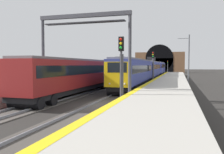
# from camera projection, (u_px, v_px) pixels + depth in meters

# --- Properties ---
(ground_plane) EXTENTS (320.00, 320.00, 0.00)m
(ground_plane) POSITION_uv_depth(u_px,v_px,m) (103.00, 105.00, 18.45)
(ground_plane) COLOR #282623
(platform_right) EXTENTS (112.00, 4.91, 1.02)m
(platform_right) POSITION_uv_depth(u_px,v_px,m) (159.00, 101.00, 17.17)
(platform_right) COLOR #ADA89E
(platform_right) RESTS_ON ground_plane
(platform_left) EXTENTS (112.00, 4.91, 1.02)m
(platform_left) POSITION_uv_depth(u_px,v_px,m) (6.00, 95.00, 21.01)
(platform_left) COLOR #ADA89E
(platform_left) RESTS_ON ground_plane
(platform_right_edge_strip) EXTENTS (112.00, 0.50, 0.01)m
(platform_right_edge_strip) POSITION_uv_depth(u_px,v_px,m) (130.00, 93.00, 17.76)
(platform_right_edge_strip) COLOR yellow
(platform_right_edge_strip) RESTS_ON platform_right
(track_main_line) EXTENTS (160.00, 2.76, 0.21)m
(track_main_line) POSITION_uv_depth(u_px,v_px,m) (103.00, 105.00, 18.45)
(track_main_line) COLOR #423D38
(track_main_line) RESTS_ON ground_plane
(track_adjacent_line) EXTENTS (160.00, 2.80, 0.21)m
(track_adjacent_line) POSITION_uv_depth(u_px,v_px,m) (50.00, 102.00, 19.78)
(track_adjacent_line) COLOR #4C4742
(track_adjacent_line) RESTS_ON ground_plane
(train_main_approaching) EXTENTS (56.62, 2.94, 4.89)m
(train_main_approaching) POSITION_uv_depth(u_px,v_px,m) (151.00, 69.00, 49.54)
(train_main_approaching) COLOR navy
(train_main_approaching) RESTS_ON ground_plane
(train_adjacent_platform) EXTENTS (38.47, 2.91, 4.74)m
(train_adjacent_platform) POSITION_uv_depth(u_px,v_px,m) (104.00, 72.00, 34.06)
(train_adjacent_platform) COLOR maroon
(train_adjacent_platform) RESTS_ON ground_plane
(railway_signal_near) EXTENTS (0.39, 0.38, 5.27)m
(railway_signal_near) POSITION_uv_depth(u_px,v_px,m) (121.00, 65.00, 17.01)
(railway_signal_near) COLOR #38383D
(railway_signal_near) RESTS_ON ground_plane
(railway_signal_mid) EXTENTS (0.39, 0.38, 5.38)m
(railway_signal_mid) POSITION_uv_depth(u_px,v_px,m) (153.00, 65.00, 37.30)
(railway_signal_mid) COLOR #4C4C54
(railway_signal_mid) RESTS_ON ground_plane
(railway_signal_far) EXTENTS (0.39, 0.38, 4.78)m
(railway_signal_far) POSITION_uv_depth(u_px,v_px,m) (168.00, 66.00, 83.23)
(railway_signal_far) COLOR #38383D
(railway_signal_far) RESTS_ON ground_plane
(overhead_signal_gantry) EXTENTS (0.70, 8.66, 7.76)m
(overhead_signal_gantry) POSITION_uv_depth(u_px,v_px,m) (84.00, 36.00, 20.62)
(overhead_signal_gantry) COLOR #3F3F47
(overhead_signal_gantry) RESTS_ON ground_plane
(tunnel_portal) EXTENTS (3.08, 20.59, 11.79)m
(tunnel_portal) POSITION_uv_depth(u_px,v_px,m) (160.00, 62.00, 98.60)
(tunnel_portal) COLOR brown
(tunnel_portal) RESTS_ON ground_plane
(catenary_mast_near) EXTENTS (0.22, 1.90, 8.23)m
(catenary_mast_near) POSITION_uv_depth(u_px,v_px,m) (189.00, 59.00, 38.48)
(catenary_mast_near) COLOR #595B60
(catenary_mast_near) RESTS_ON ground_plane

